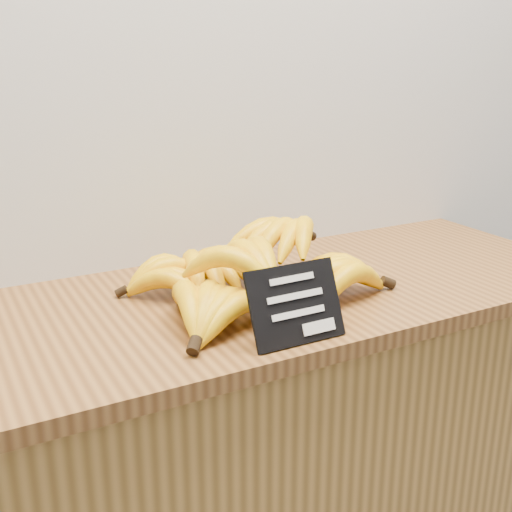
% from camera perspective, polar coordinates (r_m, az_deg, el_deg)
% --- Properties ---
extents(counter, '(1.36, 0.50, 0.90)m').
position_cam_1_polar(counter, '(1.46, -0.99, -21.18)').
color(counter, '#AA7B36').
rests_on(counter, ground).
extents(counter_top, '(1.47, 0.54, 0.03)m').
position_cam_1_polar(counter_top, '(1.22, -1.11, -4.04)').
color(counter_top, brown).
rests_on(counter_top, counter).
extents(chalkboard_sign, '(0.16, 0.06, 0.12)m').
position_cam_1_polar(chalkboard_sign, '(1.01, 3.55, -4.30)').
color(chalkboard_sign, black).
rests_on(chalkboard_sign, counter_top).
extents(banana_pile, '(0.51, 0.40, 0.13)m').
position_cam_1_polar(banana_pile, '(1.18, -0.67, -1.37)').
color(banana_pile, yellow).
rests_on(banana_pile, counter_top).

